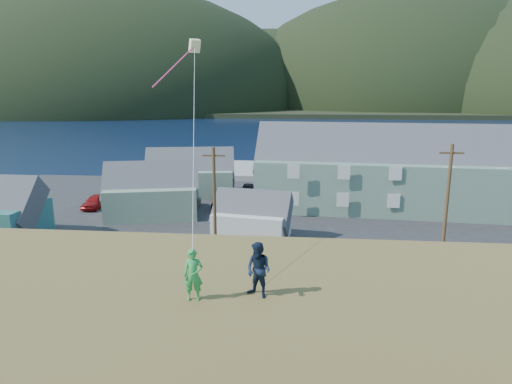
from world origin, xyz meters
TOP-DOWN VIEW (x-y plane):
  - ground at (0.00, 0.00)m, footprint 900.00×900.00m
  - grass_strip at (0.00, -2.00)m, footprint 110.00×8.00m
  - waterfront_lot at (0.00, 17.00)m, footprint 72.00×36.00m
  - wharf at (-6.00, 40.00)m, footprint 26.00×14.00m
  - far_shore at (0.00, 330.00)m, footprint 900.00×320.00m
  - far_hills at (35.59, 279.38)m, footprint 760.00×265.00m
  - lodge at (14.79, 19.57)m, footprint 32.74×11.33m
  - shed_palegreen_near at (-11.67, 14.34)m, footprint 10.63×7.97m
  - shed_white at (-0.63, 7.98)m, footprint 7.31×5.44m
  - shed_palegreen_far at (-9.98, 24.05)m, footprint 11.62×7.85m
  - utility_poles at (-2.67, 1.50)m, footprint 34.72×0.24m
  - parked_cars at (-8.73, 20.90)m, footprint 23.71×13.75m
  - kite_flyer_green at (0.53, -18.37)m, footprint 0.59×0.43m
  - kite_flyer_navy at (2.33, -17.97)m, footprint 0.98×0.92m
  - kite_rig at (-1.38, -9.68)m, footprint 1.56×4.84m

SIDE VIEW (x-z plane):
  - ground at x=0.00m, z-range 0.00..0.00m
  - grass_strip at x=0.00m, z-range 0.00..0.10m
  - waterfront_lot at x=0.00m, z-range 0.00..0.12m
  - wharf at x=-6.00m, z-range 0.00..0.90m
  - parked_cars at x=-8.73m, z-range 0.07..1.61m
  - far_shore at x=0.00m, z-range 0.00..2.00m
  - far_hills at x=35.59m, z-range -69.50..73.50m
  - shed_white at x=-0.63m, z-range -0.59..4.71m
  - shed_palegreen_near at x=-11.67m, z-range -0.85..6.07m
  - shed_palegreen_far at x=-9.98m, z-range -0.85..6.37m
  - lodge at x=14.79m, z-range -1.30..10.02m
  - utility_poles at x=-2.67m, z-range -0.11..9.18m
  - kite_flyer_green at x=0.53m, z-range 7.20..8.70m
  - kite_flyer_navy at x=2.33m, z-range 7.20..8.81m
  - kite_rig at x=-1.38m, z-range 9.07..20.19m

